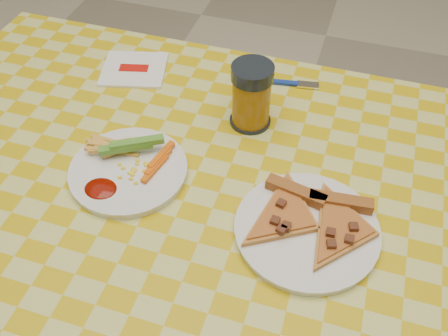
{
  "coord_description": "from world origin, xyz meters",
  "views": [
    {
      "loc": [
        0.17,
        -0.47,
        1.4
      ],
      "look_at": [
        -0.0,
        0.07,
        0.78
      ],
      "focal_mm": 40.0,
      "sensor_mm": 36.0,
      "label": 1
    }
  ],
  "objects_px": {
    "table": "(213,235)",
    "plate_left": "(129,171)",
    "plate_right": "(307,231)",
    "drink_glass": "(251,96)"
  },
  "relations": [
    {
      "from": "table",
      "to": "plate_right",
      "type": "relative_size",
      "value": 5.79
    },
    {
      "from": "table",
      "to": "drink_glass",
      "type": "relative_size",
      "value": 10.1
    },
    {
      "from": "plate_right",
      "to": "table",
      "type": "bearing_deg",
      "value": 179.14
    },
    {
      "from": "table",
      "to": "drink_glass",
      "type": "bearing_deg",
      "value": 89.44
    },
    {
      "from": "plate_right",
      "to": "plate_left",
      "type": "bearing_deg",
      "value": 174.46
    },
    {
      "from": "plate_right",
      "to": "drink_glass",
      "type": "xyz_separation_m",
      "value": [
        -0.15,
        0.22,
        0.06
      ]
    },
    {
      "from": "table",
      "to": "plate_left",
      "type": "xyz_separation_m",
      "value": [
        -0.16,
        0.03,
        0.08
      ]
    },
    {
      "from": "drink_glass",
      "to": "plate_left",
      "type": "bearing_deg",
      "value": -130.34
    },
    {
      "from": "plate_right",
      "to": "drink_glass",
      "type": "relative_size",
      "value": 1.74
    },
    {
      "from": "plate_left",
      "to": "drink_glass",
      "type": "distance_m",
      "value": 0.26
    }
  ]
}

